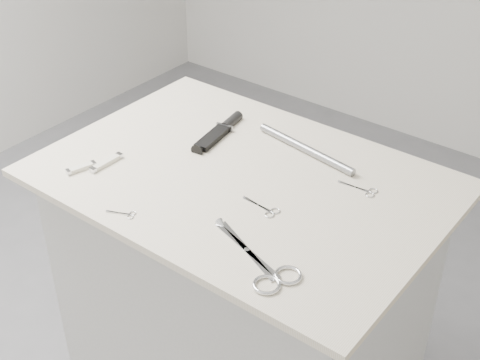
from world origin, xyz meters
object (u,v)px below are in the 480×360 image
Objects in this scene: embroidery_scissors_b at (363,190)px; metal_rail at (306,149)px; sheathed_knife at (221,130)px; pocket_knife_a at (106,162)px; embroidery_scissors_a at (265,209)px; large_shears at (266,269)px; pocket_knife_b at (81,168)px; plinth at (242,312)px; tiny_scissors at (125,214)px.

metal_rail is at bearing 158.65° from embroidery_scissors_b.
embroidery_scissors_b is 0.31× the size of metal_rail.
sheathed_knife is 0.67× the size of metal_rail.
pocket_knife_a is 0.32× the size of metal_rail.
pocket_knife_a is at bearing -162.80° from embroidery_scissors_a.
sheathed_knife is (-0.45, 0.01, 0.01)m from embroidery_scissors_b.
pocket_knife_b reaches higher than large_shears.
pocket_knife_a is 0.06m from pocket_knife_b.
plinth is at bearing -107.93° from metal_rail.
pocket_knife_b is at bearing 139.56° from tiny_scissors.
metal_rail is (-0.19, 0.44, 0.01)m from large_shears.
tiny_scissors reaches higher than plinth.
pocket_knife_a is at bearing -135.58° from metal_rail.
large_shears is 0.37m from tiny_scissors.
metal_rail is at bearing -85.95° from sheathed_knife.
pocket_knife_b is at bearing -133.79° from metal_rail.
plinth is 0.52m from metal_rail.
embroidery_scissors_b is (0.14, 0.21, -0.00)m from embroidery_scissors_a.
pocket_knife_a reaches higher than embroidery_scissors_b.
metal_rail is (0.40, 0.42, 0.01)m from pocket_knife_b.
plinth is at bearing -60.40° from pocket_knife_a.
pocket_knife_b is at bearing -162.31° from large_shears.
plinth is 0.59m from pocket_knife_a.
plinth is at bearing 155.44° from large_shears.
embroidery_scissors_a is at bearing -77.61° from pocket_knife_a.
pocket_knife_b is (-0.22, 0.07, 0.00)m from tiny_scissors.
plinth is 0.56m from embroidery_scissors_b.
embroidery_scissors_a is 0.25m from embroidery_scissors_b.
embroidery_scissors_b is 0.22m from metal_rail.
tiny_scissors is (-0.11, -0.29, 0.47)m from plinth.
tiny_scissors is 0.32× the size of sheathed_knife.
large_shears reaches higher than embroidery_scissors_b.
pocket_knife_a is at bearing -168.15° from large_shears.
embroidery_scissors_a is at bearing 16.95° from tiny_scissors.
embroidery_scissors_a and embroidery_scissors_b have the same top height.
tiny_scissors is (-0.39, -0.42, -0.00)m from embroidery_scissors_b.
metal_rail is at bearing -26.86° from pocket_knife_b.
pocket_knife_b reaches higher than plinth.
metal_rail reaches higher than pocket_knife_a.
pocket_knife_a is (-0.19, 0.12, 0.00)m from tiny_scissors.
pocket_knife_b is at bearing -157.09° from embroidery_scissors_a.
plinth is 2.82× the size of metal_rail.
large_shears is 0.48m from metal_rail.
plinth is at bearing -158.88° from embroidery_scissors_b.
sheathed_knife reaches higher than embroidery_scissors_b.
embroidery_scissors_b is 0.97× the size of pocket_knife_a.
tiny_scissors is at bearing -133.45° from embroidery_scissors_a.
metal_rail is (0.24, 0.06, 0.00)m from sheathed_knife.
embroidery_scissors_b is 0.46× the size of sheathed_knife.
embroidery_scissors_b is 0.45m from sheathed_knife.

